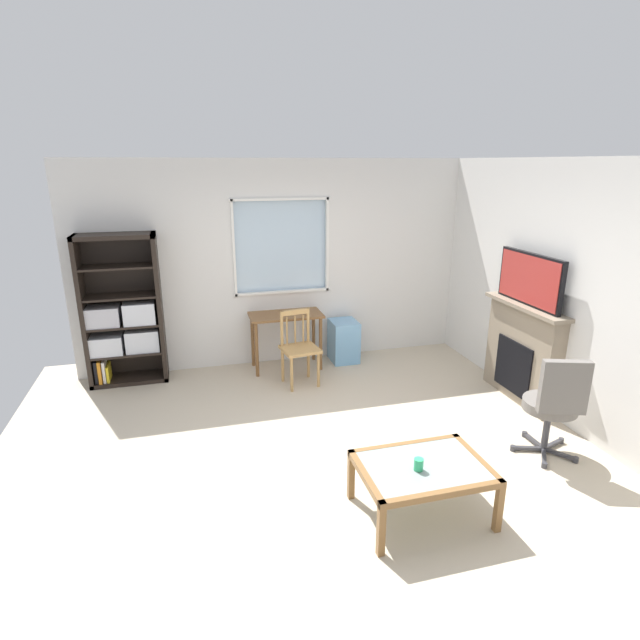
# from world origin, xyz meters

# --- Properties ---
(ground) EXTENTS (6.05, 6.08, 0.02)m
(ground) POSITION_xyz_m (0.00, 0.00, -0.01)
(ground) COLOR beige
(wall_back_with_window) EXTENTS (5.05, 0.15, 2.64)m
(wall_back_with_window) POSITION_xyz_m (-0.01, 2.54, 1.30)
(wall_back_with_window) COLOR silver
(wall_back_with_window) RESTS_ON ground
(wall_right) EXTENTS (0.12, 5.28, 2.64)m
(wall_right) POSITION_xyz_m (2.58, 0.00, 1.32)
(wall_right) COLOR silver
(wall_right) RESTS_ON ground
(bookshelf) EXTENTS (0.90, 0.38, 1.81)m
(bookshelf) POSITION_xyz_m (-1.90, 2.30, 0.79)
(bookshelf) COLOR black
(bookshelf) RESTS_ON ground
(desk_under_window) EXTENTS (0.92, 0.46, 0.74)m
(desk_under_window) POSITION_xyz_m (0.06, 2.19, 0.61)
(desk_under_window) COLOR brown
(desk_under_window) RESTS_ON ground
(wooden_chair) EXTENTS (0.47, 0.46, 0.90)m
(wooden_chair) POSITION_xyz_m (0.12, 1.68, 0.46)
(wooden_chair) COLOR tan
(wooden_chair) RESTS_ON ground
(plastic_drawer_unit) EXTENTS (0.35, 0.40, 0.56)m
(plastic_drawer_unit) POSITION_xyz_m (0.86, 2.24, 0.28)
(plastic_drawer_unit) COLOR #72ADDB
(plastic_drawer_unit) RESTS_ON ground
(fireplace) EXTENTS (0.26, 1.19, 1.11)m
(fireplace) POSITION_xyz_m (2.43, 0.63, 0.56)
(fireplace) COLOR gray
(fireplace) RESTS_ON ground
(tv) EXTENTS (0.06, 0.99, 0.56)m
(tv) POSITION_xyz_m (2.41, 0.63, 1.39)
(tv) COLOR black
(tv) RESTS_ON fireplace
(office_chair) EXTENTS (0.58, 0.61, 1.00)m
(office_chair) POSITION_xyz_m (1.95, -0.50, 0.55)
(office_chair) COLOR slate
(office_chair) RESTS_ON ground
(coffee_table) EXTENTS (0.96, 0.69, 0.43)m
(coffee_table) POSITION_xyz_m (0.48, -0.91, 0.37)
(coffee_table) COLOR #8C9E99
(coffee_table) RESTS_ON ground
(sippy_cup) EXTENTS (0.07, 0.07, 0.09)m
(sippy_cup) POSITION_xyz_m (0.41, -0.96, 0.47)
(sippy_cup) COLOR #33B770
(sippy_cup) RESTS_ON coffee_table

